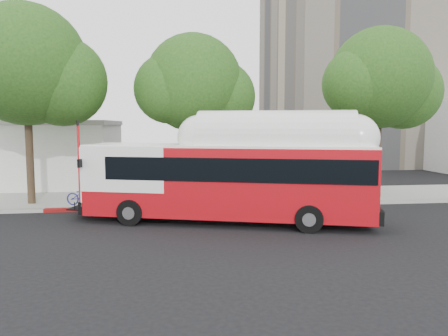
# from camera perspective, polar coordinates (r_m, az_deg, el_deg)

# --- Properties ---
(ground) EXTENTS (120.00, 120.00, 0.00)m
(ground) POSITION_cam_1_polar(r_m,az_deg,el_deg) (17.31, 0.63, -7.66)
(ground) COLOR black
(ground) RESTS_ON ground
(sidewalk) EXTENTS (60.00, 5.00, 0.15)m
(sidewalk) POSITION_cam_1_polar(r_m,az_deg,el_deg) (23.62, -1.58, -3.85)
(sidewalk) COLOR gray
(sidewalk) RESTS_ON ground
(curb_strip) EXTENTS (60.00, 0.30, 0.15)m
(curb_strip) POSITION_cam_1_polar(r_m,az_deg,el_deg) (21.08, -0.86, -5.02)
(curb_strip) COLOR gray
(curb_strip) RESTS_ON ground
(red_curb_segment) EXTENTS (10.00, 0.32, 0.16)m
(red_curb_segment) POSITION_cam_1_polar(r_m,az_deg,el_deg) (20.95, -9.07, -5.14)
(red_curb_segment) COLOR maroon
(red_curb_segment) RESTS_ON ground
(street_tree_left) EXTENTS (6.67, 5.80, 9.74)m
(street_tree_left) POSITION_cam_1_polar(r_m,az_deg,el_deg) (23.22, -23.28, 11.70)
(street_tree_left) COLOR #2D2116
(street_tree_left) RESTS_ON ground
(street_tree_mid) EXTENTS (5.75, 5.00, 8.62)m
(street_tree_mid) POSITION_cam_1_polar(r_m,az_deg,el_deg) (22.87, -3.01, 10.49)
(street_tree_mid) COLOR #2D2116
(street_tree_mid) RESTS_ON ground
(street_tree_right) EXTENTS (6.21, 5.40, 9.18)m
(street_tree_right) POSITION_cam_1_polar(r_m,az_deg,el_deg) (25.52, 20.51, 10.43)
(street_tree_right) COLOR #2D2116
(street_tree_right) RESTS_ON ground
(transit_bus) EXTENTS (12.44, 5.74, 3.65)m
(transit_bus) POSITION_cam_1_polar(r_m,az_deg,el_deg) (17.67, 0.73, -1.75)
(transit_bus) COLOR #A70B13
(transit_bus) RESTS_ON ground
(signal_pole) EXTENTS (0.12, 0.40, 4.18)m
(signal_pole) POSITION_cam_1_polar(r_m,az_deg,el_deg) (21.37, -18.39, 0.44)
(signal_pole) COLOR red
(signal_pole) RESTS_ON ground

